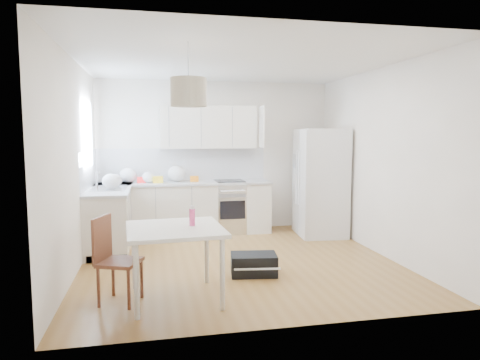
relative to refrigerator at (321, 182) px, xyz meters
The scene contains 29 objects.
floor 2.34m from the refrigerator, 143.17° to the right, with size 4.20×4.20×0.00m, color brown.
ceiling 2.79m from the refrigerator, 143.17° to the right, with size 4.20×4.20×0.00m, color white.
wall_back 1.95m from the refrigerator, 154.80° to the left, with size 4.20×4.20×0.00m, color beige.
wall_left 4.06m from the refrigerator, 161.35° to the right, with size 4.20×4.20×0.00m, color beige.
wall_right 1.41m from the refrigerator, 73.67° to the right, with size 4.20×4.20×0.00m, color beige.
window_glassblock 3.90m from the refrigerator, behind, with size 0.02×1.00×1.00m, color #BFE0F9.
cabinets_back 2.43m from the refrigerator, 167.61° to the left, with size 3.00×0.60×0.88m, color beige.
cabinets_left 3.56m from the refrigerator, behind, with size 0.60×1.80×0.88m, color beige.
counter_back 2.38m from the refrigerator, 167.61° to the left, with size 3.02×0.64×0.04m, color #AAACAF.
counter_left 3.52m from the refrigerator, behind, with size 0.64×1.82×0.04m, color #AAACAF.
backsplash_back 2.47m from the refrigerator, 160.90° to the left, with size 3.00×0.01×0.58m, color white.
backsplash_left 3.83m from the refrigerator, behind, with size 0.01×1.80×0.58m, color white.
upper_cabinets 2.20m from the refrigerator, 160.85° to the left, with size 1.70×0.32×0.75m, color beige.
range_oven 1.68m from the refrigerator, 161.47° to the left, with size 0.50×0.61×0.88m, color silver, non-canonical shape.
sink 3.52m from the refrigerator, behind, with size 0.50×0.80×0.16m, color silver, non-canonical shape.
refrigerator is the anchor object (origin of this frame).
dining_table 3.64m from the refrigerator, 136.67° to the right, with size 1.04×1.04×0.77m.
dining_chair 4.08m from the refrigerator, 142.33° to the right, with size 0.38×0.38×0.90m, color #502918, non-canonical shape.
drink_bottle 3.47m from the refrigerator, 135.18° to the right, with size 0.06×0.06×0.22m, color #D83C77.
gym_bag 2.63m from the refrigerator, 131.14° to the right, with size 0.56×0.37×0.26m, color black.
pendant_lamp 3.66m from the refrigerator, 136.12° to the right, with size 0.38×0.38×0.30m, color #BBAA90.
grocery_bag_a 3.33m from the refrigerator, 169.64° to the left, with size 0.29×0.24×0.26m, color silver.
grocery_bag_b 2.98m from the refrigerator, 169.72° to the left, with size 0.21×0.18×0.19m, color silver.
grocery_bag_c 2.52m from the refrigerator, 165.99° to the left, with size 0.31×0.27×0.28m, color silver.
grocery_bag_d 3.46m from the refrigerator, behind, with size 0.22×0.19×0.20m, color silver.
grocery_bag_e 3.49m from the refrigerator, behind, with size 0.26×0.22×0.23m, color silver.
snack_orange 2.21m from the refrigerator, 165.85° to the left, with size 0.14×0.09×0.10m, color orange.
snack_yellow 2.82m from the refrigerator, behind, with size 0.17×0.10×0.11m, color yellow.
snack_red 3.10m from the refrigerator, 169.93° to the left, with size 0.15×0.09×0.10m, color red.
Camera 1 is at (-1.14, -5.64, 1.73)m, focal length 32.00 mm.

